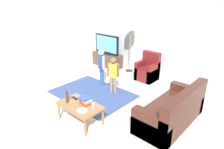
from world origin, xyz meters
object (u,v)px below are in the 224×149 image
at_px(armchair, 148,71).
at_px(soda_can, 93,106).
at_px(tv_remote, 75,98).
at_px(plate, 82,110).
at_px(tv_stand, 107,60).
at_px(child_center, 113,72).
at_px(coffee_table, 80,107).
at_px(tv, 107,45).
at_px(couch, 174,112).
at_px(child_near_tv, 102,64).
at_px(bottle, 67,97).
at_px(book_stack, 85,100).
at_px(floor_lamp, 131,28).

relative_size(armchair, soda_can, 7.50).
relative_size(tv_remote, plate, 0.77).
distance_m(tv_stand, armchair, 1.86).
height_order(child_center, tv_remote, child_center).
distance_m(coffee_table, tv_remote, 0.32).
bearing_deg(tv, soda_can, -50.90).
distance_m(tv, plate, 3.88).
bearing_deg(couch, tv_remote, -147.10).
bearing_deg(coffee_table, child_near_tv, 120.93).
height_order(child_near_tv, tv_remote, child_near_tv).
height_order(child_near_tv, bottle, child_near_tv).
height_order(tv_stand, tv, tv).
relative_size(book_stack, tv_remote, 1.69).
xyz_separation_m(couch, plate, (-1.34, -1.42, 0.14)).
bearing_deg(couch, tv, 154.74).
xyz_separation_m(bottle, tv_remote, (-0.02, 0.22, -0.13)).
relative_size(bottle, soda_can, 2.69).
distance_m(tv, book_stack, 3.58).
xyz_separation_m(coffee_table, soda_can, (0.32, 0.10, 0.11)).
relative_size(tv_stand, plate, 5.45).
bearing_deg(child_center, coffee_table, -75.70).
height_order(floor_lamp, plate, floor_lamp).
bearing_deg(couch, coffee_table, -140.13).
bearing_deg(tv, child_center, -41.97).
bearing_deg(tv_remote, tv, 123.93).
bearing_deg(coffee_table, soda_can, 17.35).
distance_m(armchair, floor_lamp, 1.55).
xyz_separation_m(armchair, plate, (0.40, -3.11, 0.13)).
bearing_deg(child_near_tv, bottle, -67.97).
distance_m(floor_lamp, plate, 3.72).
bearing_deg(tv_stand, bottle, -60.77).
bearing_deg(soda_can, tv, 129.10).
relative_size(tv_stand, couch, 0.67).
bearing_deg(soda_can, armchair, 99.91).
bearing_deg(coffee_table, tv_stand, 123.99).
bearing_deg(bottle, tv_remote, 95.19).
xyz_separation_m(tv_stand, soda_can, (2.36, -2.93, 0.24)).
height_order(child_center, coffee_table, child_center).
bearing_deg(plate, floor_lamp, 111.66).
distance_m(armchair, book_stack, 2.88).
xyz_separation_m(couch, floor_lamp, (-2.65, 1.87, 1.25)).
bearing_deg(book_stack, coffee_table, -111.80).
relative_size(child_center, bottle, 3.22).
relative_size(child_center, coffee_table, 1.04).
bearing_deg(tv, floor_lamp, 10.30).
height_order(book_stack, plate, book_stack).
bearing_deg(plate, bottle, -180.00).
bearing_deg(soda_can, tv_stand, 128.89).
xyz_separation_m(floor_lamp, child_center, (0.70, -1.66, -0.92)).
relative_size(tv_stand, soda_can, 10.00).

